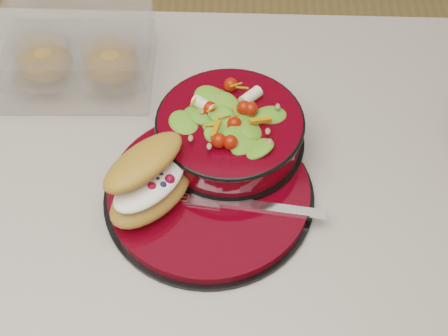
{
  "coord_description": "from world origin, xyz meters",
  "views": [
    {
      "loc": [
        0.02,
        -0.53,
        1.61
      ],
      "look_at": [
        0.0,
        -0.01,
        0.94
      ],
      "focal_mm": 50.0,
      "sensor_mm": 36.0,
      "label": 1
    }
  ],
  "objects_px": {
    "dinner_plate": "(210,193)",
    "croissant": "(150,181)",
    "fork": "(251,205)",
    "salad_bowl": "(230,127)",
    "island_counter": "(224,314)",
    "pastry_box": "(76,56)"
  },
  "relations": [
    {
      "from": "salad_bowl",
      "to": "pastry_box",
      "type": "bearing_deg",
      "value": 148.89
    },
    {
      "from": "dinner_plate",
      "to": "salad_bowl",
      "type": "distance_m",
      "value": 0.1
    },
    {
      "from": "fork",
      "to": "island_counter",
      "type": "bearing_deg",
      "value": 41.88
    },
    {
      "from": "fork",
      "to": "croissant",
      "type": "bearing_deg",
      "value": 93.55
    },
    {
      "from": "croissant",
      "to": "fork",
      "type": "xyz_separation_m",
      "value": [
        0.13,
        -0.01,
        -0.04
      ]
    },
    {
      "from": "island_counter",
      "to": "fork",
      "type": "height_order",
      "value": "fork"
    },
    {
      "from": "dinner_plate",
      "to": "croissant",
      "type": "xyz_separation_m",
      "value": [
        -0.08,
        -0.02,
        0.05
      ]
    },
    {
      "from": "dinner_plate",
      "to": "salad_bowl",
      "type": "bearing_deg",
      "value": 72.91
    },
    {
      "from": "dinner_plate",
      "to": "croissant",
      "type": "bearing_deg",
      "value": -166.65
    },
    {
      "from": "dinner_plate",
      "to": "fork",
      "type": "relative_size",
      "value": 1.56
    },
    {
      "from": "island_counter",
      "to": "fork",
      "type": "distance_m",
      "value": 0.47
    },
    {
      "from": "salad_bowl",
      "to": "island_counter",
      "type": "bearing_deg",
      "value": -98.15
    },
    {
      "from": "salad_bowl",
      "to": "pastry_box",
      "type": "distance_m",
      "value": 0.29
    },
    {
      "from": "salad_bowl",
      "to": "fork",
      "type": "distance_m",
      "value": 0.12
    },
    {
      "from": "island_counter",
      "to": "croissant",
      "type": "distance_m",
      "value": 0.51
    },
    {
      "from": "dinner_plate",
      "to": "salad_bowl",
      "type": "relative_size",
      "value": 1.36
    },
    {
      "from": "dinner_plate",
      "to": "pastry_box",
      "type": "distance_m",
      "value": 0.32
    },
    {
      "from": "fork",
      "to": "pastry_box",
      "type": "bearing_deg",
      "value": 54.22
    },
    {
      "from": "salad_bowl",
      "to": "croissant",
      "type": "relative_size",
      "value": 1.33
    },
    {
      "from": "island_counter",
      "to": "pastry_box",
      "type": "relative_size",
      "value": 5.22
    },
    {
      "from": "island_counter",
      "to": "croissant",
      "type": "xyz_separation_m",
      "value": [
        -0.09,
        -0.05,
        0.5
      ]
    },
    {
      "from": "island_counter",
      "to": "fork",
      "type": "bearing_deg",
      "value": -55.18
    }
  ]
}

